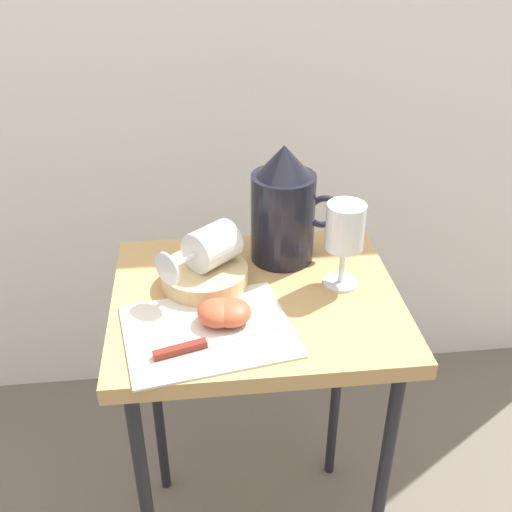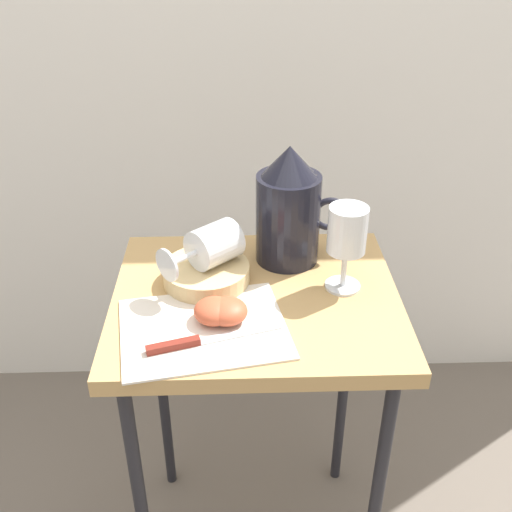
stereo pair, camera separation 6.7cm
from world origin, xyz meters
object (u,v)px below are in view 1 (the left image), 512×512
apple_half_left (218,313)px  knife (201,344)px  wine_glass_upright (345,231)px  apple_half_right (231,312)px  table (256,331)px  basket_tray (205,276)px  wine_glass_tipped_near (210,247)px  pitcher (283,214)px

apple_half_left → knife: apple_half_left is taller
wine_glass_upright → apple_half_right: 0.25m
table → knife: size_ratio=3.28×
wine_glass_upright → knife: 0.32m
table → basket_tray: bearing=154.2°
wine_glass_upright → wine_glass_tipped_near: 0.24m
basket_tray → wine_glass_upright: size_ratio=0.98×
pitcher → apple_half_left: (-0.14, -0.20, -0.07)m
pitcher → wine_glass_upright: (0.09, -0.10, 0.02)m
knife → basket_tray: bearing=86.3°
table → wine_glass_tipped_near: wine_glass_tipped_near is taller
pitcher → apple_half_left: pitcher is taller
wine_glass_upright → wine_glass_tipped_near: (-0.23, 0.03, -0.04)m
table → wine_glass_upright: size_ratio=4.41×
basket_tray → pitcher: bearing=27.2°
wine_glass_tipped_near → apple_half_left: bearing=-87.8°
basket_tray → apple_half_left: size_ratio=2.30×
basket_tray → apple_half_left: bearing=-81.6°
basket_tray → apple_half_left: (0.02, -0.12, 0.01)m
apple_half_left → wine_glass_tipped_near: bearing=92.2°
apple_half_right → pitcher: bearing=60.2°
pitcher → wine_glass_tipped_near: (-0.14, -0.07, -0.02)m
table → basket_tray: 0.14m
wine_glass_upright → wine_glass_tipped_near: wine_glass_upright is taller
wine_glass_upright → wine_glass_tipped_near: size_ratio=1.03×
apple_half_left → knife: 0.07m
basket_tray → wine_glass_tipped_near: (0.01, 0.01, 0.06)m
basket_tray → wine_glass_upright: bearing=-5.7°
wine_glass_tipped_near → knife: wine_glass_tipped_near is taller
table → apple_half_left: apple_half_left is taller
wine_glass_upright → apple_half_left: 0.26m
pitcher → wine_glass_upright: bearing=-48.4°
wine_glass_tipped_near → apple_half_right: 0.14m
wine_glass_upright → knife: wine_glass_upright is taller
basket_tray → wine_glass_upright: (0.25, -0.02, 0.09)m
pitcher → apple_half_right: size_ratio=3.37×
wine_glass_tipped_near → knife: (-0.02, -0.19, -0.06)m
table → knife: 0.19m
basket_tray → wine_glass_tipped_near: bearing=35.7°
pitcher → wine_glass_tipped_near: pitcher is taller
basket_tray → wine_glass_upright: 0.26m
pitcher → apple_half_left: 0.25m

